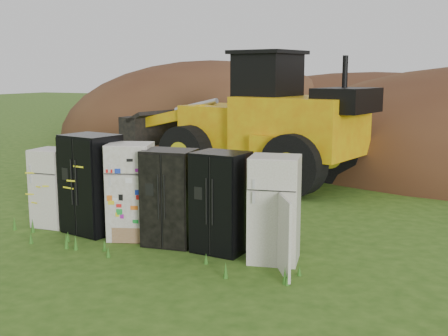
# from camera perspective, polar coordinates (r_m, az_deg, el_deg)

# --- Properties ---
(ground) EXTENTS (120.00, 120.00, 0.00)m
(ground) POSITION_cam_1_polar(r_m,az_deg,el_deg) (10.95, -6.96, -7.38)
(ground) COLOR #2D5015
(ground) RESTS_ON ground
(fridge_leftmost) EXTENTS (0.78, 0.76, 1.64)m
(fridge_leftmost) POSITION_cam_1_polar(r_m,az_deg,el_deg) (12.29, -16.95, -1.91)
(fridge_leftmost) COLOR silver
(fridge_leftmost) RESTS_ON ground
(fridge_black_side) EXTENTS (1.15, 0.97, 1.99)m
(fridge_black_side) POSITION_cam_1_polar(r_m,az_deg,el_deg) (11.56, -13.29, -1.58)
(fridge_black_side) COLOR black
(fridge_black_side) RESTS_ON ground
(fridge_sticker) EXTENTS (1.06, 1.02, 1.86)m
(fridge_sticker) POSITION_cam_1_polar(r_m,az_deg,el_deg) (11.02, -9.45, -2.33)
(fridge_sticker) COLOR silver
(fridge_sticker) RESTS_ON ground
(fridge_dark_mid) EXTENTS (1.03, 0.89, 1.80)m
(fridge_dark_mid) POSITION_cam_1_polar(r_m,az_deg,el_deg) (10.53, -5.52, -2.99)
(fridge_dark_mid) COLOR black
(fridge_dark_mid) RESTS_ON ground
(fridge_black_right) EXTENTS (0.94, 0.80, 1.81)m
(fridge_black_right) POSITION_cam_1_polar(r_m,az_deg,el_deg) (10.06, -0.31, -3.49)
(fridge_black_right) COLOR black
(fridge_black_right) RESTS_ON ground
(fridge_open_door) EXTENTS (0.98, 0.93, 1.82)m
(fridge_open_door) POSITION_cam_1_polar(r_m,az_deg,el_deg) (9.60, 5.15, -4.17)
(fridge_open_door) COLOR silver
(fridge_open_door) RESTS_ON ground
(wheel_loader) EXTENTS (8.32, 4.57, 3.81)m
(wheel_loader) POSITION_cam_1_polar(r_m,az_deg,el_deg) (16.84, 1.64, 5.29)
(wheel_loader) COLOR gold
(wheel_loader) RESTS_ON ground
(dirt_mound_left) EXTENTS (15.44, 11.58, 7.50)m
(dirt_mound_left) POSITION_cam_1_polar(r_m,az_deg,el_deg) (26.66, -1.32, 2.82)
(dirt_mound_left) COLOR #3F2114
(dirt_mound_left) RESTS_ON ground
(dirt_mound_back) EXTENTS (19.54, 13.03, 6.43)m
(dirt_mound_back) POSITION_cam_1_polar(r_m,az_deg,el_deg) (26.63, 14.83, 2.49)
(dirt_mound_back) COLOR #3F2114
(dirt_mound_back) RESTS_ON ground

